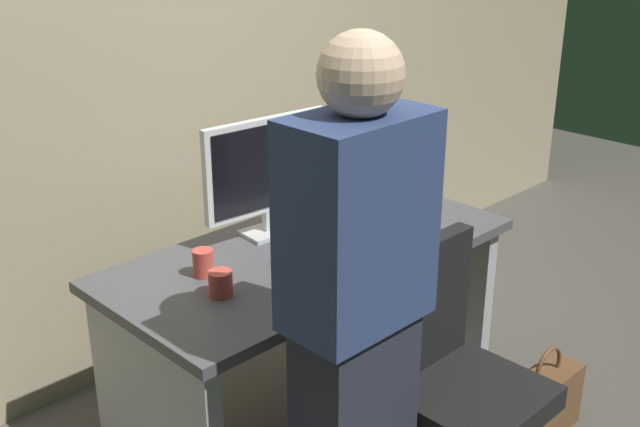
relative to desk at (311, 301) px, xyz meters
The scene contains 13 objects.
ground_plane 0.51m from the desk, ahead, with size 9.00×9.00×0.00m, color #4C4742.
wall_back 1.31m from the desk, 90.00° to the left, with size 6.40×0.10×3.00m, color tan.
desk is the anchor object (origin of this frame).
office_chair 0.69m from the desk, 91.77° to the right, with size 0.52×0.52×0.94m.
person_at_desk 0.82m from the desk, 124.29° to the right, with size 0.40×0.24×1.64m.
monitor 0.52m from the desk, 95.82° to the left, with size 0.54×0.16×0.46m.
keyboard 0.24m from the desk, 74.67° to the right, with size 0.43×0.13×0.02m, color white.
mouse 0.39m from the desk, 11.19° to the right, with size 0.06×0.10×0.03m, color white.
cup_near_keyboard 0.54m from the desk, behind, with size 0.08×0.08×0.09m, color #D84C3F.
cup_by_monitor 0.50m from the desk, 167.79° to the left, with size 0.07×0.07×0.09m, color #D84C3F.
book_stack 0.58m from the desk, 22.48° to the left, with size 0.22×0.16×0.13m.
cell_phone 0.49m from the desk, 17.22° to the right, with size 0.07×0.14×0.01m, color black.
handbag 0.98m from the desk, 52.01° to the right, with size 0.34×0.14×0.38m.
Camera 1 is at (-1.82, -1.89, 1.92)m, focal length 43.92 mm.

